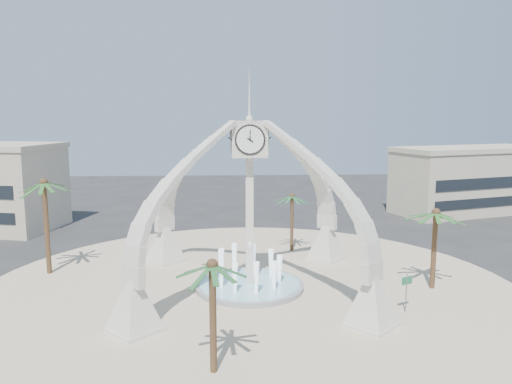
{
  "coord_description": "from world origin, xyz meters",
  "views": [
    {
      "loc": [
        -1.33,
        -35.28,
        12.75
      ],
      "look_at": [
        0.57,
        2.0,
        6.94
      ],
      "focal_mm": 35.0,
      "sensor_mm": 36.0,
      "label": 1
    }
  ],
  "objects_px": {
    "palm_west": "(44,184)",
    "fountain": "(250,285)",
    "palm_north": "(292,197)",
    "palm_south": "(212,266)",
    "clock_tower": "(250,202)",
    "street_sign": "(407,285)",
    "palm_east": "(436,214)"
  },
  "relations": [
    {
      "from": "street_sign",
      "to": "palm_south",
      "type": "bearing_deg",
      "value": -173.46
    },
    {
      "from": "palm_east",
      "to": "palm_north",
      "type": "height_order",
      "value": "palm_east"
    },
    {
      "from": "palm_west",
      "to": "palm_north",
      "type": "xyz_separation_m",
      "value": [
        20.41,
        5.77,
        -2.13
      ]
    },
    {
      "from": "clock_tower",
      "to": "fountain",
      "type": "height_order",
      "value": "clock_tower"
    },
    {
      "from": "palm_north",
      "to": "palm_east",
      "type": "bearing_deg",
      "value": -49.69
    },
    {
      "from": "palm_north",
      "to": "palm_south",
      "type": "relative_size",
      "value": 0.94
    },
    {
      "from": "fountain",
      "to": "palm_south",
      "type": "xyz_separation_m",
      "value": [
        -2.26,
        -12.0,
        5.2
      ]
    },
    {
      "from": "clock_tower",
      "to": "palm_east",
      "type": "height_order",
      "value": "clock_tower"
    },
    {
      "from": "palm_west",
      "to": "palm_north",
      "type": "relative_size",
      "value": 1.4
    },
    {
      "from": "palm_south",
      "to": "clock_tower",
      "type": "bearing_deg",
      "value": 79.33
    },
    {
      "from": "palm_north",
      "to": "street_sign",
      "type": "bearing_deg",
      "value": -69.65
    },
    {
      "from": "palm_east",
      "to": "palm_west",
      "type": "xyz_separation_m",
      "value": [
        -29.55,
        5.0,
        1.68
      ]
    },
    {
      "from": "clock_tower",
      "to": "palm_north",
      "type": "bearing_deg",
      "value": 66.8
    },
    {
      "from": "palm_east",
      "to": "fountain",
      "type": "bearing_deg",
      "value": 177.38
    },
    {
      "from": "fountain",
      "to": "palm_west",
      "type": "bearing_deg",
      "value": 164.75
    },
    {
      "from": "palm_north",
      "to": "street_sign",
      "type": "xyz_separation_m",
      "value": [
        5.6,
        -15.11,
        -3.35
      ]
    },
    {
      "from": "palm_east",
      "to": "palm_south",
      "type": "bearing_deg",
      "value": -144.15
    },
    {
      "from": "palm_east",
      "to": "street_sign",
      "type": "xyz_separation_m",
      "value": [
        -3.53,
        -4.34,
        -3.8
      ]
    },
    {
      "from": "palm_east",
      "to": "palm_south",
      "type": "height_order",
      "value": "palm_east"
    },
    {
      "from": "clock_tower",
      "to": "palm_south",
      "type": "distance_m",
      "value": 12.25
    },
    {
      "from": "palm_north",
      "to": "palm_south",
      "type": "height_order",
      "value": "palm_south"
    },
    {
      "from": "palm_east",
      "to": "clock_tower",
      "type": "bearing_deg",
      "value": 177.38
    },
    {
      "from": "clock_tower",
      "to": "palm_south",
      "type": "xyz_separation_m",
      "value": [
        -2.26,
        -12.0,
        -1.0
      ]
    },
    {
      "from": "palm_north",
      "to": "palm_south",
      "type": "bearing_deg",
      "value": -106.62
    },
    {
      "from": "clock_tower",
      "to": "street_sign",
      "type": "distance_m",
      "value": 12.05
    },
    {
      "from": "clock_tower",
      "to": "palm_north",
      "type": "distance_m",
      "value": 11.12
    },
    {
      "from": "palm_west",
      "to": "fountain",
      "type": "bearing_deg",
      "value": -15.25
    },
    {
      "from": "palm_north",
      "to": "fountain",
      "type": "bearing_deg",
      "value": -113.2
    },
    {
      "from": "fountain",
      "to": "palm_south",
      "type": "distance_m",
      "value": 13.27
    },
    {
      "from": "fountain",
      "to": "palm_north",
      "type": "xyz_separation_m",
      "value": [
        4.35,
        10.15,
        4.91
      ]
    },
    {
      "from": "palm_east",
      "to": "palm_north",
      "type": "distance_m",
      "value": 14.13
    },
    {
      "from": "clock_tower",
      "to": "palm_north",
      "type": "height_order",
      "value": "clock_tower"
    }
  ]
}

